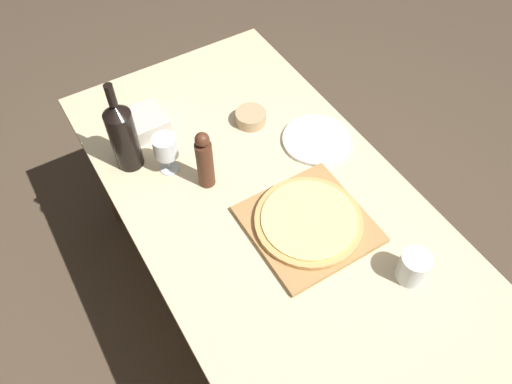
# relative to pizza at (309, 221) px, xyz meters

# --- Properties ---
(ground_plane) EXTENTS (12.00, 12.00, 0.00)m
(ground_plane) POSITION_rel_pizza_xyz_m (-0.05, 0.12, -0.79)
(ground_plane) COLOR #4C3D2D
(dining_table) EXTENTS (0.87, 1.68, 0.76)m
(dining_table) POSITION_rel_pizza_xyz_m (-0.05, 0.12, -0.12)
(dining_table) COLOR #CCB78E
(dining_table) RESTS_ON ground_plane
(cutting_board) EXTENTS (0.35, 0.35, 0.02)m
(cutting_board) POSITION_rel_pizza_xyz_m (0.00, 0.00, -0.02)
(cutting_board) COLOR #A87A47
(cutting_board) RESTS_ON dining_table
(pizza) EXTENTS (0.33, 0.33, 0.02)m
(pizza) POSITION_rel_pizza_xyz_m (0.00, 0.00, 0.00)
(pizza) COLOR tan
(pizza) RESTS_ON cutting_board
(wine_bottle) EXTENTS (0.09, 0.09, 0.34)m
(wine_bottle) POSITION_rel_pizza_xyz_m (-0.37, 0.53, 0.11)
(wine_bottle) COLOR black
(wine_bottle) RESTS_ON dining_table
(pepper_mill) EXTENTS (0.05, 0.05, 0.23)m
(pepper_mill) POSITION_rel_pizza_xyz_m (-0.19, 0.32, 0.08)
(pepper_mill) COLOR #4C2819
(pepper_mill) RESTS_ON dining_table
(wine_glass) EXTENTS (0.08, 0.08, 0.15)m
(wine_glass) POSITION_rel_pizza_xyz_m (-0.27, 0.43, 0.07)
(wine_glass) COLOR silver
(wine_glass) RESTS_ON dining_table
(small_bowl) EXTENTS (0.11, 0.11, 0.05)m
(small_bowl) POSITION_rel_pizza_xyz_m (0.08, 0.48, -0.01)
(small_bowl) COLOR tan
(small_bowl) RESTS_ON dining_table
(drinking_tumbler) EXTENTS (0.09, 0.09, 0.10)m
(drinking_tumbler) POSITION_rel_pizza_xyz_m (0.15, -0.29, 0.02)
(drinking_tumbler) COLOR silver
(drinking_tumbler) RESTS_ON dining_table
(dinner_plate) EXTENTS (0.24, 0.24, 0.01)m
(dinner_plate) POSITION_rel_pizza_xyz_m (0.23, 0.28, -0.02)
(dinner_plate) COLOR white
(dinner_plate) RESTS_ON dining_table
(food_container) EXTENTS (0.16, 0.15, 0.06)m
(food_container) POSITION_rel_pizza_xyz_m (-0.27, 0.65, 0.00)
(food_container) COLOR #BCB7AD
(food_container) RESTS_ON dining_table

